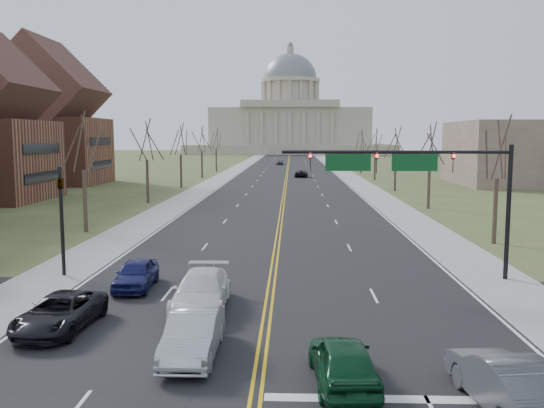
# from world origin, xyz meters

# --- Properties ---
(ground) EXTENTS (600.00, 600.00, 0.00)m
(ground) POSITION_xyz_m (0.00, 0.00, 0.00)
(ground) COLOR #3F5028
(ground) RESTS_ON ground
(road) EXTENTS (20.00, 380.00, 0.01)m
(road) POSITION_xyz_m (0.00, 110.00, 0.01)
(road) COLOR black
(road) RESTS_ON ground
(cross_road) EXTENTS (120.00, 14.00, 0.01)m
(cross_road) POSITION_xyz_m (0.00, 6.00, 0.01)
(cross_road) COLOR black
(cross_road) RESTS_ON ground
(sidewalk_left) EXTENTS (4.00, 380.00, 0.03)m
(sidewalk_left) POSITION_xyz_m (-12.00, 110.00, 0.01)
(sidewalk_left) COLOR gray
(sidewalk_left) RESTS_ON ground
(sidewalk_right) EXTENTS (4.00, 380.00, 0.03)m
(sidewalk_right) POSITION_xyz_m (12.00, 110.00, 0.01)
(sidewalk_right) COLOR gray
(sidewalk_right) RESTS_ON ground
(center_line) EXTENTS (0.42, 380.00, 0.01)m
(center_line) POSITION_xyz_m (0.00, 110.00, 0.01)
(center_line) COLOR gold
(center_line) RESTS_ON road
(edge_line_left) EXTENTS (0.15, 380.00, 0.01)m
(edge_line_left) POSITION_xyz_m (-9.80, 110.00, 0.01)
(edge_line_left) COLOR silver
(edge_line_left) RESTS_ON road
(edge_line_right) EXTENTS (0.15, 380.00, 0.01)m
(edge_line_right) POSITION_xyz_m (9.80, 110.00, 0.01)
(edge_line_right) COLOR silver
(edge_line_right) RESTS_ON road
(stop_bar) EXTENTS (9.50, 0.50, 0.01)m
(stop_bar) POSITION_xyz_m (5.00, -1.00, 0.01)
(stop_bar) COLOR silver
(stop_bar) RESTS_ON road
(capitol) EXTENTS (90.00, 60.00, 50.00)m
(capitol) POSITION_xyz_m (0.00, 249.91, 14.20)
(capitol) COLOR #B0AA93
(capitol) RESTS_ON ground
(signal_mast) EXTENTS (12.12, 0.44, 7.20)m
(signal_mast) POSITION_xyz_m (7.45, 13.50, 5.76)
(signal_mast) COLOR black
(signal_mast) RESTS_ON ground
(signal_left) EXTENTS (0.32, 0.36, 6.00)m
(signal_left) POSITION_xyz_m (-11.50, 13.50, 3.71)
(signal_left) COLOR black
(signal_left) RESTS_ON ground
(tree_r_0) EXTENTS (3.74, 3.74, 8.50)m
(tree_r_0) POSITION_xyz_m (15.50, 24.00, 6.55)
(tree_r_0) COLOR #382C21
(tree_r_0) RESTS_ON ground
(tree_l_0) EXTENTS (3.96, 3.96, 9.00)m
(tree_l_0) POSITION_xyz_m (-15.50, 28.00, 6.94)
(tree_l_0) COLOR #382C21
(tree_l_0) RESTS_ON ground
(tree_r_1) EXTENTS (3.74, 3.74, 8.50)m
(tree_r_1) POSITION_xyz_m (15.50, 44.00, 6.55)
(tree_r_1) COLOR #382C21
(tree_r_1) RESTS_ON ground
(tree_l_1) EXTENTS (3.96, 3.96, 9.00)m
(tree_l_1) POSITION_xyz_m (-15.50, 48.00, 6.94)
(tree_l_1) COLOR #382C21
(tree_l_1) RESTS_ON ground
(tree_r_2) EXTENTS (3.74, 3.74, 8.50)m
(tree_r_2) POSITION_xyz_m (15.50, 64.00, 6.55)
(tree_r_2) COLOR #382C21
(tree_r_2) RESTS_ON ground
(tree_l_2) EXTENTS (3.96, 3.96, 9.00)m
(tree_l_2) POSITION_xyz_m (-15.50, 68.00, 6.94)
(tree_l_2) COLOR #382C21
(tree_l_2) RESTS_ON ground
(tree_r_3) EXTENTS (3.74, 3.74, 8.50)m
(tree_r_3) POSITION_xyz_m (15.50, 84.00, 6.55)
(tree_r_3) COLOR #382C21
(tree_r_3) RESTS_ON ground
(tree_l_3) EXTENTS (3.96, 3.96, 9.00)m
(tree_l_3) POSITION_xyz_m (-15.50, 88.00, 6.94)
(tree_l_3) COLOR #382C21
(tree_l_3) RESTS_ON ground
(tree_r_4) EXTENTS (3.74, 3.74, 8.50)m
(tree_r_4) POSITION_xyz_m (15.50, 104.00, 6.55)
(tree_r_4) COLOR #382C21
(tree_r_4) RESTS_ON ground
(tree_l_4) EXTENTS (3.96, 3.96, 9.00)m
(tree_l_4) POSITION_xyz_m (-15.50, 108.00, 6.94)
(tree_l_4) COLOR #382C21
(tree_l_4) RESTS_ON ground
(bldg_left_far) EXTENTS (17.10, 14.28, 23.25)m
(bldg_left_far) POSITION_xyz_m (-38.00, 74.00, 9.54)
(bldg_left_far) COLOR brown
(bldg_left_far) RESTS_ON ground
(bldg_right_mass) EXTENTS (25.00, 20.00, 10.00)m
(bldg_right_mass) POSITION_xyz_m (40.00, 76.00, 5.00)
(bldg_right_mass) COLOR brown
(bldg_right_mass) RESTS_ON ground
(car_nb_inner_lead) EXTENTS (2.14, 4.63, 1.53)m
(car_nb_inner_lead) POSITION_xyz_m (2.63, -0.10, 0.78)
(car_nb_inner_lead) COLOR #0E3F21
(car_nb_inner_lead) RESTS_ON road
(car_nb_outer_lead) EXTENTS (2.28, 5.08, 1.62)m
(car_nb_outer_lead) POSITION_xyz_m (7.05, -1.53, 0.82)
(car_nb_outer_lead) COLOR #484A4F
(car_nb_outer_lead) RESTS_ON road
(car_sb_inner_lead) EXTENTS (1.68, 4.78, 1.58)m
(car_sb_inner_lead) POSITION_xyz_m (-2.36, 2.08, 0.80)
(car_sb_inner_lead) COLOR #AEB1B7
(car_sb_inner_lead) RESTS_ON road
(car_sb_outer_lead) EXTENTS (2.60, 5.12, 1.39)m
(car_sb_outer_lead) POSITION_xyz_m (-8.12, 4.67, 0.71)
(car_sb_outer_lead) COLOR black
(car_sb_outer_lead) RESTS_ON road
(car_sb_inner_second) EXTENTS (2.39, 5.68, 1.64)m
(car_sb_inner_second) POSITION_xyz_m (-2.94, 7.58, 0.83)
(car_sb_inner_second) COLOR silver
(car_sb_inner_second) RESTS_ON road
(car_sb_outer_second) EXTENTS (1.85, 4.35, 1.47)m
(car_sb_outer_second) POSITION_xyz_m (-6.79, 10.97, 0.74)
(car_sb_outer_second) COLOR #171A52
(car_sb_outer_second) RESTS_ON road
(car_far_nb) EXTENTS (2.64, 5.02, 1.35)m
(car_far_nb) POSITION_xyz_m (2.80, 91.00, 0.69)
(car_far_nb) COLOR black
(car_far_nb) RESTS_ON road
(car_far_sb) EXTENTS (2.12, 4.53, 1.50)m
(car_far_sb) POSITION_xyz_m (-2.30, 137.99, 0.76)
(car_far_sb) COLOR #55565D
(car_far_sb) RESTS_ON road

